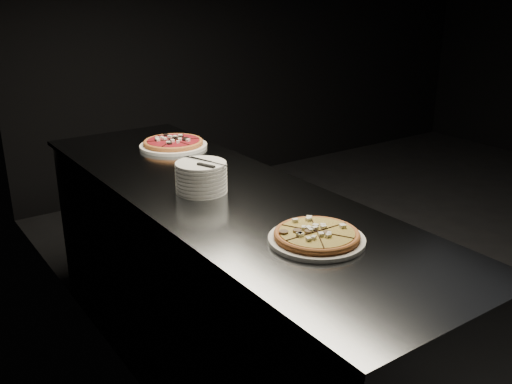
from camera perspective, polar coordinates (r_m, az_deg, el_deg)
floor at (r=4.20m, az=22.41°, el=-5.96°), size 5.00×5.00×0.00m
wall_left at (r=2.13m, az=-12.57°, el=10.52°), size 0.02×5.00×2.80m
wall_back at (r=5.54m, az=1.75°, el=16.57°), size 5.00×0.02×2.80m
counter at (r=2.60m, az=-3.39°, el=-9.33°), size 0.74×2.44×0.92m
pizza_mushroom at (r=1.93m, az=6.09°, el=-4.42°), size 0.33×0.33×0.04m
pizza_tomato at (r=3.06m, az=-8.26°, el=4.83°), size 0.41×0.41×0.04m
plate_stack at (r=2.37m, az=-5.50°, el=1.49°), size 0.21×0.21×0.13m
cutlery at (r=2.34m, az=-5.17°, el=2.96°), size 0.07×0.23×0.01m
ramekin at (r=2.54m, az=-6.07°, el=2.17°), size 0.09×0.09×0.08m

